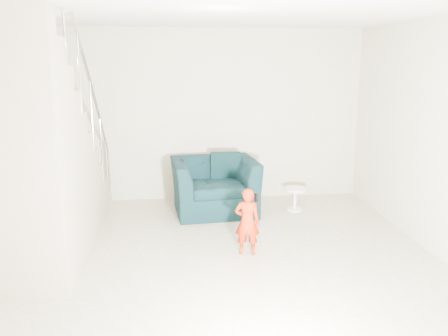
{
  "coord_description": "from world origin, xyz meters",
  "views": [
    {
      "loc": [
        -0.44,
        -4.74,
        2.22
      ],
      "look_at": [
        0.15,
        1.2,
        0.85
      ],
      "focal_mm": 38.0,
      "sensor_mm": 36.0,
      "label": 1
    }
  ],
  "objects_px": {
    "toddler": "(247,222)",
    "side_table": "(295,195)",
    "armchair": "(215,186)",
    "staircase": "(38,177)"
  },
  "relations": [
    {
      "from": "toddler",
      "to": "side_table",
      "type": "relative_size",
      "value": 2.31
    },
    {
      "from": "armchair",
      "to": "staircase",
      "type": "distance_m",
      "value": 2.61
    },
    {
      "from": "armchair",
      "to": "staircase",
      "type": "height_order",
      "value": "staircase"
    },
    {
      "from": "toddler",
      "to": "staircase",
      "type": "xyz_separation_m",
      "value": [
        -2.34,
        0.16,
        0.55
      ]
    },
    {
      "from": "side_table",
      "to": "staircase",
      "type": "relative_size",
      "value": 0.09
    },
    {
      "from": "side_table",
      "to": "staircase",
      "type": "bearing_deg",
      "value": -156.92
    },
    {
      "from": "armchair",
      "to": "side_table",
      "type": "xyz_separation_m",
      "value": [
        1.21,
        -0.06,
        -0.16
      ]
    },
    {
      "from": "toddler",
      "to": "side_table",
      "type": "height_order",
      "value": "toddler"
    },
    {
      "from": "toddler",
      "to": "side_table",
      "type": "xyz_separation_m",
      "value": [
        0.96,
        1.57,
        -0.17
      ]
    },
    {
      "from": "armchair",
      "to": "toddler",
      "type": "distance_m",
      "value": 1.65
    }
  ]
}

